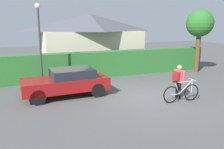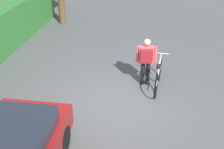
# 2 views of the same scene
# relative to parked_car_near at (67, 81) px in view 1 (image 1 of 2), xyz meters

# --- Properties ---
(ground_plane) EXTENTS (60.00, 60.00, 0.00)m
(ground_plane) POSITION_rel_parked_car_near_xyz_m (3.37, -1.73, -0.71)
(ground_plane) COLOR #4D4D4D
(hedge_row) EXTENTS (15.08, 0.90, 1.65)m
(hedge_row) POSITION_rel_parked_car_near_xyz_m (3.37, 3.37, 0.12)
(hedge_row) COLOR #2C6D2D
(hedge_row) RESTS_ON ground
(house_distant) EXTENTS (8.10, 4.91, 4.23)m
(house_distant) POSITION_rel_parked_car_near_xyz_m (3.63, 7.86, 1.45)
(house_distant) COLOR beige
(house_distant) RESTS_ON ground
(parked_car_near) EXTENTS (4.01, 1.87, 1.30)m
(parked_car_near) POSITION_rel_parked_car_near_xyz_m (0.00, 0.00, 0.00)
(parked_car_near) COLOR maroon
(parked_car_near) RESTS_ON ground
(bicycle) EXTENTS (1.81, 0.50, 0.98)m
(bicycle) POSITION_rel_parked_car_near_xyz_m (4.48, -2.80, -0.29)
(bicycle) COLOR black
(bicycle) RESTS_ON ground
(person_rider) EXTENTS (0.38, 0.64, 1.57)m
(person_rider) POSITION_rel_parked_car_near_xyz_m (4.60, -2.39, 0.24)
(person_rider) COLOR black
(person_rider) RESTS_ON ground
(street_lamp) EXTENTS (0.28, 0.28, 4.37)m
(street_lamp) POSITION_rel_parked_car_near_xyz_m (-0.95, 1.61, 2.11)
(street_lamp) COLOR #38383D
(street_lamp) RESTS_ON ground
(tree_kerbside) EXTENTS (1.88, 1.88, 4.39)m
(tree_kerbside) POSITION_rel_parked_car_near_xyz_m (9.81, 2.11, 2.65)
(tree_kerbside) COLOR brown
(tree_kerbside) RESTS_ON ground
(fire_hydrant) EXTENTS (0.20, 0.20, 0.81)m
(fire_hydrant) POSITION_rel_parked_car_near_xyz_m (1.53, 1.56, -0.29)
(fire_hydrant) COLOR red
(fire_hydrant) RESTS_ON ground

